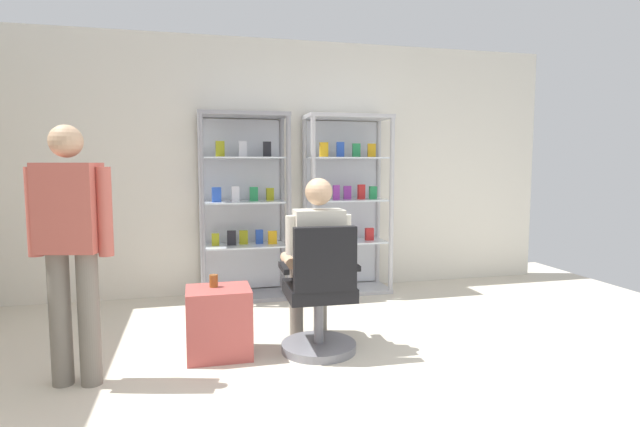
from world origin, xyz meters
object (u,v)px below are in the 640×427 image
Objects in this scene: tea_glass at (214,281)px; office_chair at (320,301)px; display_cabinet_right at (346,203)px; display_cabinet_left at (244,205)px; storage_crate at (219,322)px; standing_customer at (71,239)px; seated_shopkeeper at (316,254)px.

office_chair is at bearing -13.33° from tea_glass.
display_cabinet_left is at bearing 179.92° from display_cabinet_right.
storage_crate is 1.16m from standing_customer.
office_chair is (-0.72, -1.74, -0.57)m from display_cabinet_right.
standing_customer reaches higher than office_chair.
storage_crate is at bearing 16.35° from standing_customer.
seated_shopkeeper reaches higher than tea_glass.
standing_customer reaches higher than storage_crate.
office_chair is 0.75m from storage_crate.
seated_shopkeeper is at bearing -76.34° from display_cabinet_left.
office_chair is 10.58× the size of tea_glass.
tea_glass is 0.06× the size of standing_customer.
seated_shopkeeper is (0.00, 0.16, 0.32)m from office_chair.
tea_glass is at bearing -133.38° from display_cabinet_right.
display_cabinet_left is 1.66m from tea_glass.
tea_glass is (-0.37, -1.56, -0.41)m from display_cabinet_left.
seated_shopkeeper is 0.78m from tea_glass.
tea_glass is 1.00m from standing_customer.
display_cabinet_right is 3.79× the size of storage_crate.
display_cabinet_right is at bearing 38.56° from standing_customer.
display_cabinet_left is at bearing 56.38° from standing_customer.
display_cabinet_right reaches higher than storage_crate.
standing_customer is at bearing -163.65° from storage_crate.
office_chair reaches higher than tea_glass.
tea_glass is at bearing -103.49° from display_cabinet_left.
standing_customer is (-2.34, -1.87, -0.03)m from display_cabinet_right.
display_cabinet_right is at bearing 46.62° from tea_glass.
tea_glass is at bearing 178.86° from seated_shopkeeper.
display_cabinet_right is 1.17× the size of standing_customer.
tea_glass is at bearing 19.51° from standing_customer.
office_chair is 0.74× the size of seated_shopkeeper.
display_cabinet_right is 2.28m from storage_crate.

